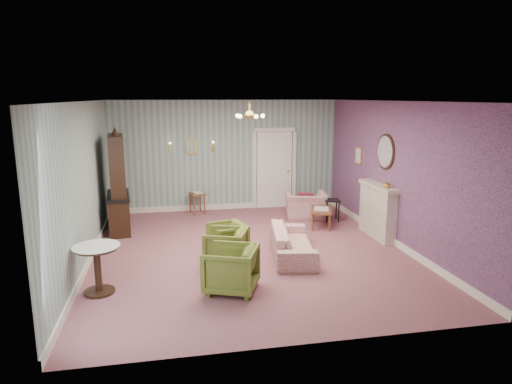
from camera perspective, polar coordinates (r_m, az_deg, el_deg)
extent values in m
plane|color=#945660|center=(8.99, -0.77, -7.45)|extent=(7.00, 7.00, 0.00)
plane|color=white|center=(8.48, -0.83, 11.37)|extent=(7.00, 7.00, 0.00)
plane|color=gray|center=(12.03, -3.78, 4.60)|extent=(6.00, 0.00, 6.00)
plane|color=gray|center=(5.30, 5.99, -4.96)|extent=(6.00, 0.00, 6.00)
plane|color=gray|center=(8.61, -20.85, 0.89)|extent=(0.00, 7.00, 7.00)
plane|color=gray|center=(9.60, 17.12, 2.22)|extent=(0.00, 7.00, 7.00)
plane|color=#BC5E88|center=(9.60, 17.04, 2.22)|extent=(0.00, 7.00, 7.00)
imported|color=#616B25|center=(7.12, -3.20, -9.40)|extent=(0.95, 0.98, 0.79)
imported|color=#616B25|center=(8.22, -3.83, -6.69)|extent=(0.86, 0.88, 0.72)
imported|color=#616B25|center=(8.76, -3.63, -5.69)|extent=(0.76, 0.79, 0.67)
imported|color=#A64358|center=(8.64, 4.64, -5.74)|extent=(0.83, 1.93, 0.73)
imported|color=#A64358|center=(11.36, 6.29, -1.10)|extent=(1.10, 0.82, 0.87)
imported|color=gold|center=(9.57, 16.19, 0.92)|extent=(0.15, 0.15, 0.15)
cube|color=maroon|center=(11.20, 6.28, -1.05)|extent=(0.41, 0.28, 0.39)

